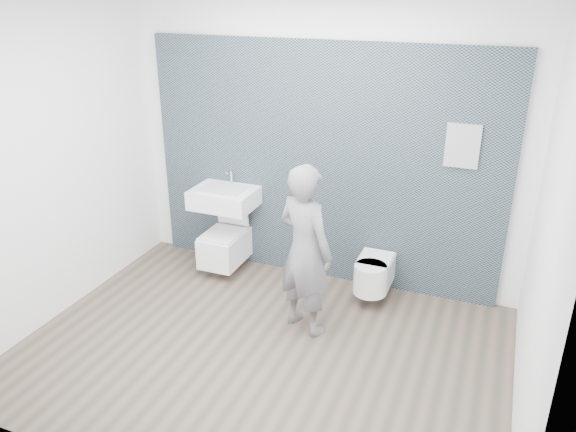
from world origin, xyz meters
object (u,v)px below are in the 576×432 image
at_px(toilet_rounded, 373,274).
at_px(visitor, 305,250).
at_px(washbasin, 224,197).
at_px(toilet_square, 225,245).

bearing_deg(toilet_rounded, visitor, -122.57).
distance_m(washbasin, visitor, 1.38).
relative_size(toilet_square, visitor, 0.49).
bearing_deg(toilet_rounded, toilet_square, 179.86).
xyz_separation_m(washbasin, toilet_rounded, (1.61, -0.04, -0.55)).
bearing_deg(washbasin, toilet_rounded, -1.25).
distance_m(toilet_square, visitor, 1.44).
height_order(toilet_rounded, visitor, visitor).
bearing_deg(toilet_rounded, washbasin, 178.75).
height_order(toilet_square, visitor, visitor).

